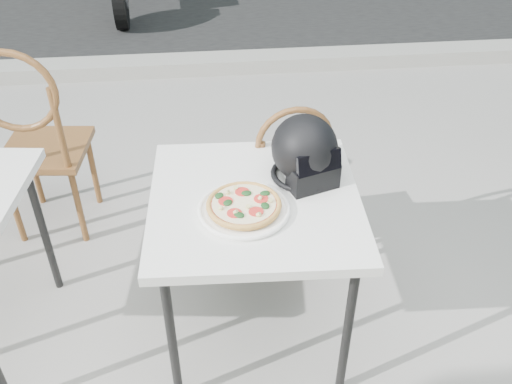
{
  "coord_description": "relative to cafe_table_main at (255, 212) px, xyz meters",
  "views": [
    {
      "loc": [
        -0.06,
        -1.53,
        2.1
      ],
      "look_at": [
        0.11,
        0.16,
        0.82
      ],
      "focal_mm": 40.0,
      "sensor_mm": 36.0,
      "label": 1
    }
  ],
  "objects": [
    {
      "name": "pizza",
      "position": [
        -0.05,
        -0.08,
        0.1
      ],
      "size": [
        0.31,
        0.31,
        0.03
      ],
      "rotation": [
        0.0,
        0.0,
        0.1
      ],
      "color": "tan",
      "rests_on": "plate"
    },
    {
      "name": "helmet",
      "position": [
        0.21,
        0.12,
        0.19
      ],
      "size": [
        0.33,
        0.34,
        0.27
      ],
      "rotation": [
        0.0,
        0.0,
        0.31
      ],
      "color": "black",
      "rests_on": "cafe_table_main"
    },
    {
      "name": "cafe_chair_side",
      "position": [
        -1.02,
        0.82,
        -0.08
      ],
      "size": [
        0.47,
        0.47,
        1.11
      ],
      "rotation": [
        0.0,
        0.0,
        3.04
      ],
      "color": "brown",
      "rests_on": "ground"
    },
    {
      "name": "plate",
      "position": [
        -0.05,
        -0.08,
        0.08
      ],
      "size": [
        0.42,
        0.42,
        0.02
      ],
      "rotation": [
        0.0,
        0.0,
        0.22
      ],
      "color": "white",
      "rests_on": "cafe_table_main"
    },
    {
      "name": "curb",
      "position": [
        -0.11,
        2.81,
        -0.64
      ],
      "size": [
        30.0,
        0.25,
        0.12
      ],
      "primitive_type": "cube",
      "color": "#9A9890",
      "rests_on": "ground"
    },
    {
      "name": "cafe_table_main",
      "position": [
        0.0,
        0.0,
        0.0
      ],
      "size": [
        0.84,
        0.84,
        0.77
      ],
      "rotation": [
        0.0,
        0.0,
        -0.04
      ],
      "color": "white",
      "rests_on": "ground"
    },
    {
      "name": "ground",
      "position": [
        -0.11,
        -0.19,
        -0.7
      ],
      "size": [
        80.0,
        80.0,
        0.0
      ],
      "primitive_type": "plane",
      "color": "#999691",
      "rests_on": "ground"
    },
    {
      "name": "cafe_chair_main",
      "position": [
        0.2,
        0.46,
        -0.17
      ],
      "size": [
        0.39,
        0.39,
        0.94
      ],
      "rotation": [
        0.0,
        0.0,
        3.23
      ],
      "color": "brown",
      "rests_on": "ground"
    }
  ]
}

